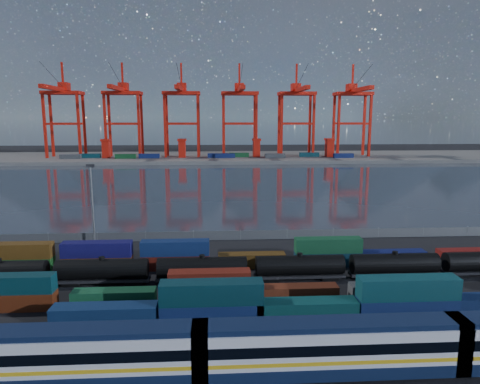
{
  "coord_description": "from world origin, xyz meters",
  "views": [
    {
      "loc": [
        -5.28,
        -59.88,
        25.71
      ],
      "look_at": [
        0.0,
        30.0,
        10.0
      ],
      "focal_mm": 32.0,
      "sensor_mm": 36.0,
      "label": 1
    }
  ],
  "objects": [
    {
      "name": "distant_mountains",
      "position": [
        63.02,
        1600.0,
        220.29
      ],
      "size": [
        2470.0,
        1100.0,
        520.0
      ],
      "color": "#1E2630",
      "rests_on": "ground"
    },
    {
      "name": "yard_light_mast",
      "position": [
        -30.0,
        26.0,
        9.3
      ],
      "size": [
        1.6,
        0.4,
        16.6
      ],
      "color": "slate",
      "rests_on": "ground"
    },
    {
      "name": "tanker_string",
      "position": [
        15.8,
        4.62,
        2.24
      ],
      "size": [
        123.05,
        3.12,
        4.47
      ],
      "color": "black",
      "rests_on": "ground"
    },
    {
      "name": "container_row_mid",
      "position": [
        -12.18,
        -3.69,
        1.63
      ],
      "size": [
        140.69,
        2.3,
        4.9
      ],
      "color": "#474B4D",
      "rests_on": "ground"
    },
    {
      "name": "straddle_carriers",
      "position": [
        -2.5,
        200.0,
        7.82
      ],
      "size": [
        140.0,
        7.0,
        11.1
      ],
      "color": "red",
      "rests_on": "far_quay"
    },
    {
      "name": "ground",
      "position": [
        0.0,
        0.0,
        0.0
      ],
      "size": [
        700.0,
        700.0,
        0.0
      ],
      "primitive_type": "plane",
      "color": "black",
      "rests_on": "ground"
    },
    {
      "name": "passenger_train",
      "position": [
        6.08,
        -21.09,
        2.94
      ],
      "size": [
        79.64,
        3.41,
        5.85
      ],
      "color": "silver",
      "rests_on": "ground"
    },
    {
      "name": "harbor_water",
      "position": [
        0.0,
        105.0,
        0.01
      ],
      "size": [
        700.0,
        700.0,
        0.0
      ],
      "primitive_type": "plane",
      "color": "#2A323D",
      "rests_on": "ground"
    },
    {
      "name": "container_row_south",
      "position": [
        1.67,
        -9.36,
        2.26
      ],
      "size": [
        140.72,
        2.63,
        5.6
      ],
      "color": "#3B3E40",
      "rests_on": "ground"
    },
    {
      "name": "gantry_cranes",
      "position": [
        -7.5,
        203.46,
        35.52
      ],
      "size": [
        197.29,
        42.8,
        57.95
      ],
      "color": "red",
      "rests_on": "ground"
    },
    {
      "name": "container_row_north",
      "position": [
        -13.19,
        10.92,
        1.93
      ],
      "size": [
        139.87,
        2.36,
        5.04
      ],
      "color": "#111456",
      "rests_on": "ground"
    },
    {
      "name": "waterfront_fence",
      "position": [
        -0.0,
        28.0,
        1.0
      ],
      "size": [
        160.12,
        0.12,
        2.2
      ],
      "color": "#595B5E",
      "rests_on": "ground"
    },
    {
      "name": "far_quay",
      "position": [
        0.0,
        210.0,
        1.0
      ],
      "size": [
        700.0,
        70.0,
        2.0
      ],
      "primitive_type": "cube",
      "color": "#514F4C",
      "rests_on": "ground"
    },
    {
      "name": "quay_containers",
      "position": [
        -11.0,
        195.46,
        3.3
      ],
      "size": [
        172.58,
        10.99,
        2.6
      ],
      "color": "navy",
      "rests_on": "far_quay"
    }
  ]
}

